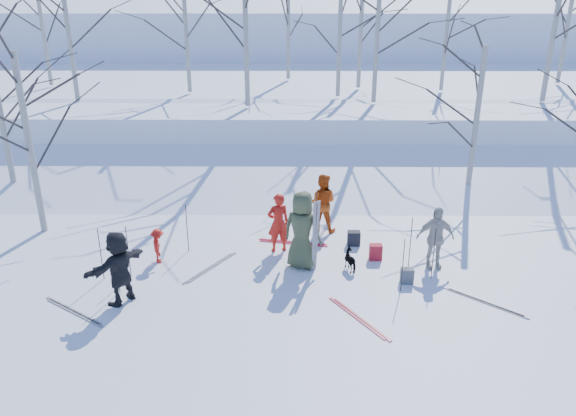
{
  "coord_description": "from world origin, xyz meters",
  "views": [
    {
      "loc": [
        0.12,
        -11.92,
        6.71
      ],
      "look_at": [
        0.0,
        1.5,
        1.3
      ],
      "focal_mm": 35.0,
      "sensor_mm": 36.0,
      "label": 1
    }
  ],
  "objects_px": {
    "skier_cream_east": "(435,238)",
    "backpack_grey": "(407,276)",
    "backpack_red": "(376,252)",
    "skier_redor_behind": "(322,203)",
    "skier_olive_center": "(302,230)",
    "dog": "(352,260)",
    "skier_red_seated": "(158,246)",
    "skier_grey_west": "(119,268)",
    "skier_red_north": "(278,223)",
    "backpack_dark": "(354,238)"
  },
  "relations": [
    {
      "from": "skier_cream_east",
      "to": "skier_grey_west",
      "type": "relative_size",
      "value": 0.95
    },
    {
      "from": "skier_olive_center",
      "to": "dog",
      "type": "bearing_deg",
      "value": -163.72
    },
    {
      "from": "backpack_red",
      "to": "backpack_dark",
      "type": "distance_m",
      "value": 0.99
    },
    {
      "from": "skier_grey_west",
      "to": "backpack_grey",
      "type": "distance_m",
      "value": 6.67
    },
    {
      "from": "skier_cream_east",
      "to": "skier_grey_west",
      "type": "distance_m",
      "value": 7.58
    },
    {
      "from": "skier_redor_behind",
      "to": "skier_cream_east",
      "type": "xyz_separation_m",
      "value": [
        2.71,
        -2.23,
        -0.04
      ]
    },
    {
      "from": "skier_grey_west",
      "to": "skier_red_seated",
      "type": "bearing_deg",
      "value": -157.07
    },
    {
      "from": "skier_cream_east",
      "to": "skier_olive_center",
      "type": "bearing_deg",
      "value": 176.66
    },
    {
      "from": "skier_olive_center",
      "to": "backpack_red",
      "type": "bearing_deg",
      "value": -144.65
    },
    {
      "from": "skier_red_north",
      "to": "backpack_grey",
      "type": "height_order",
      "value": "skier_red_north"
    },
    {
      "from": "skier_red_seated",
      "to": "skier_grey_west",
      "type": "distance_m",
      "value": 2.02
    },
    {
      "from": "skier_red_north",
      "to": "skier_red_seated",
      "type": "bearing_deg",
      "value": -5.04
    },
    {
      "from": "skier_redor_behind",
      "to": "skier_cream_east",
      "type": "bearing_deg",
      "value": 153.57
    },
    {
      "from": "skier_olive_center",
      "to": "skier_grey_west",
      "type": "height_order",
      "value": "skier_olive_center"
    },
    {
      "from": "skier_redor_behind",
      "to": "skier_red_seated",
      "type": "relative_size",
      "value": 1.88
    },
    {
      "from": "skier_red_seated",
      "to": "skier_olive_center",
      "type": "bearing_deg",
      "value": -107.72
    },
    {
      "from": "skier_olive_center",
      "to": "skier_redor_behind",
      "type": "height_order",
      "value": "skier_olive_center"
    },
    {
      "from": "skier_red_north",
      "to": "backpack_red",
      "type": "height_order",
      "value": "skier_red_north"
    },
    {
      "from": "skier_red_seated",
      "to": "skier_cream_east",
      "type": "distance_m",
      "value": 7.0
    },
    {
      "from": "skier_redor_behind",
      "to": "backpack_red",
      "type": "xyz_separation_m",
      "value": [
        1.32,
        -1.84,
        -0.65
      ]
    },
    {
      "from": "skier_redor_behind",
      "to": "backpack_grey",
      "type": "bearing_deg",
      "value": 134.93
    },
    {
      "from": "skier_redor_behind",
      "to": "skier_red_seated",
      "type": "bearing_deg",
      "value": 38.4
    },
    {
      "from": "skier_grey_west",
      "to": "backpack_red",
      "type": "height_order",
      "value": "skier_grey_west"
    },
    {
      "from": "skier_red_north",
      "to": "skier_grey_west",
      "type": "bearing_deg",
      "value": 19.55
    },
    {
      "from": "skier_red_north",
      "to": "skier_red_seated",
      "type": "xyz_separation_m",
      "value": [
        -3.06,
        -0.68,
        -0.36
      ]
    },
    {
      "from": "skier_grey_west",
      "to": "backpack_grey",
      "type": "bearing_deg",
      "value": 132.19
    },
    {
      "from": "skier_cream_east",
      "to": "backpack_grey",
      "type": "height_order",
      "value": "skier_cream_east"
    },
    {
      "from": "skier_olive_center",
      "to": "dog",
      "type": "distance_m",
      "value": 1.46
    },
    {
      "from": "dog",
      "to": "skier_grey_west",
      "type": "bearing_deg",
      "value": -5.65
    },
    {
      "from": "skier_red_seated",
      "to": "dog",
      "type": "distance_m",
      "value": 4.94
    },
    {
      "from": "skier_grey_west",
      "to": "skier_red_north",
      "type": "bearing_deg",
      "value": 161.61
    },
    {
      "from": "skier_redor_behind",
      "to": "skier_grey_west",
      "type": "distance_m",
      "value": 6.13
    },
    {
      "from": "skier_redor_behind",
      "to": "backpack_red",
      "type": "distance_m",
      "value": 2.35
    },
    {
      "from": "skier_cream_east",
      "to": "backpack_grey",
      "type": "distance_m",
      "value": 1.32
    },
    {
      "from": "skier_redor_behind",
      "to": "skier_red_north",
      "type": "bearing_deg",
      "value": 60.81
    },
    {
      "from": "backpack_grey",
      "to": "backpack_dark",
      "type": "distance_m",
      "value": 2.35
    },
    {
      "from": "skier_cream_east",
      "to": "dog",
      "type": "relative_size",
      "value": 2.64
    },
    {
      "from": "dog",
      "to": "backpack_grey",
      "type": "bearing_deg",
      "value": 130.01
    },
    {
      "from": "skier_cream_east",
      "to": "skier_grey_west",
      "type": "xyz_separation_m",
      "value": [
        -7.38,
        -1.73,
        0.04
      ]
    },
    {
      "from": "backpack_grey",
      "to": "skier_olive_center",
      "type": "bearing_deg",
      "value": 161.75
    },
    {
      "from": "skier_olive_center",
      "to": "backpack_grey",
      "type": "height_order",
      "value": "skier_olive_center"
    },
    {
      "from": "skier_redor_behind",
      "to": "skier_cream_east",
      "type": "distance_m",
      "value": 3.51
    },
    {
      "from": "backpack_red",
      "to": "backpack_grey",
      "type": "height_order",
      "value": "backpack_red"
    },
    {
      "from": "backpack_dark",
      "to": "dog",
      "type": "bearing_deg",
      "value": -97.9
    },
    {
      "from": "backpack_red",
      "to": "skier_olive_center",
      "type": "bearing_deg",
      "value": -168.11
    },
    {
      "from": "dog",
      "to": "backpack_red",
      "type": "distance_m",
      "value": 0.88
    },
    {
      "from": "backpack_red",
      "to": "skier_redor_behind",
      "type": "bearing_deg",
      "value": 125.71
    },
    {
      "from": "skier_red_north",
      "to": "dog",
      "type": "xyz_separation_m",
      "value": [
        1.86,
        -1.06,
        -0.55
      ]
    },
    {
      "from": "skier_grey_west",
      "to": "backpack_dark",
      "type": "height_order",
      "value": "skier_grey_west"
    },
    {
      "from": "dog",
      "to": "backpack_dark",
      "type": "xyz_separation_m",
      "value": [
        0.2,
        1.42,
        -0.06
      ]
    }
  ]
}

